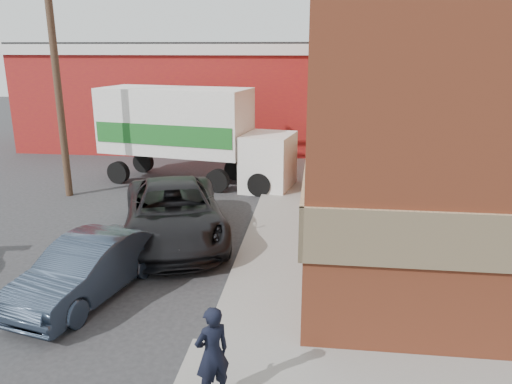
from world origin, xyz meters
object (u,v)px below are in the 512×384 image
(warehouse, at_px, (182,94))
(man, at_px, (212,354))
(sedan, at_px, (87,269))
(utility_pole, at_px, (55,65))
(box_truck, at_px, (193,130))
(suv_a, at_px, (174,212))

(warehouse, distance_m, man, 22.51)
(warehouse, height_order, sedan, warehouse)
(utility_pole, distance_m, man, 13.62)
(warehouse, xyz_separation_m, man, (6.21, -21.55, -1.91))
(man, relative_size, box_truck, 0.19)
(man, distance_m, box_truck, 13.43)
(sedan, height_order, box_truck, box_truck)
(sedan, relative_size, suv_a, 0.69)
(utility_pole, relative_size, man, 5.76)
(man, bearing_deg, utility_pole, -92.51)
(suv_a, xyz_separation_m, box_truck, (-0.94, 6.19, 1.38))
(man, height_order, box_truck, box_truck)
(suv_a, height_order, box_truck, box_truck)
(utility_pole, height_order, man, utility_pole)
(suv_a, relative_size, box_truck, 0.73)
(warehouse, relative_size, man, 10.44)
(suv_a, bearing_deg, utility_pole, 124.80)
(box_truck, bearing_deg, suv_a, -70.64)
(warehouse, distance_m, box_truck, 9.08)
(sedan, xyz_separation_m, box_truck, (-0.01, 9.80, 1.53))
(warehouse, bearing_deg, box_truck, -72.46)
(suv_a, bearing_deg, warehouse, 85.25)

